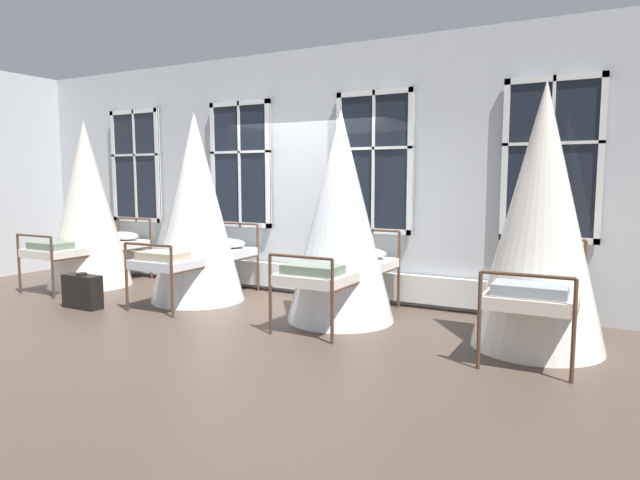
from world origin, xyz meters
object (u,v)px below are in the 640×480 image
object	(u,v)px
cot_first	(87,206)
cot_third	(341,220)
cot_second	(196,210)
suitcase_dark	(82,291)
cot_fourth	(541,220)

from	to	relation	value
cot_first	cot_third	world-z (taller)	cot_first
cot_second	suitcase_dark	world-z (taller)	cot_second
cot_first	suitcase_dark	size ratio (longest dim) A/B	4.60
cot_first	cot_third	distance (m)	4.46
cot_second	cot_third	xyz separation A→B (m)	(2.23, -0.03, -0.05)
cot_second	cot_fourth	world-z (taller)	cot_fourth
cot_second	cot_fourth	size ratio (longest dim) A/B	0.98
cot_third	suitcase_dark	bearing A→B (deg)	109.42
cot_second	cot_first	bearing A→B (deg)	88.82
cot_second	cot_third	distance (m)	2.23
suitcase_dark	cot_first	bearing A→B (deg)	137.06
cot_second	cot_third	size ratio (longest dim) A/B	1.04
cot_third	cot_fourth	xyz separation A→B (m)	(2.22, -0.05, 0.07)
suitcase_dark	cot_second	bearing A→B (deg)	47.31
cot_fourth	suitcase_dark	distance (m)	5.65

